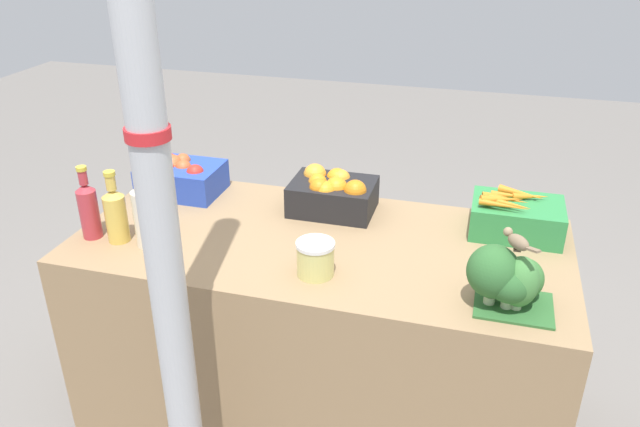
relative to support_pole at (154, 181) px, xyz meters
name	(u,v)px	position (x,y,z in m)	size (l,w,h in m)	color
ground_plane	(320,409)	(0.24, 0.60, -1.21)	(10.00, 10.00, 0.00)	slate
market_table	(320,330)	(0.24, 0.60, -0.83)	(1.68, 0.78, 0.77)	#937551
support_pole	(154,181)	(0.00, 0.00, 0.00)	(0.11, 0.11, 2.42)	#B7BABF
apple_crate	(179,175)	(-0.40, 0.83, -0.37)	(0.31, 0.23, 0.15)	#2847B7
orange_crate	(332,192)	(0.23, 0.83, -0.37)	(0.31, 0.23, 0.16)	black
carrot_crate	(516,216)	(0.89, 0.83, -0.38)	(0.31, 0.23, 0.16)	#2D8442
broccoli_pile	(508,278)	(0.86, 0.36, -0.35)	(0.25, 0.19, 0.19)	#2D602D
juice_bottle_ruby	(89,208)	(-0.52, 0.41, -0.34)	(0.07, 0.07, 0.26)	#B2333D
juice_bottle_golden	(116,213)	(-0.42, 0.41, -0.34)	(0.07, 0.07, 0.26)	gold
juice_bottle_cloudy	(145,214)	(-0.30, 0.41, -0.33)	(0.08, 0.08, 0.27)	beige
pickle_jar	(315,258)	(0.29, 0.38, -0.39)	(0.12, 0.12, 0.11)	#D1CC75
sparrow_bird	(517,241)	(0.87, 0.36, -0.22)	(0.10, 0.11, 0.05)	#4C3D2D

